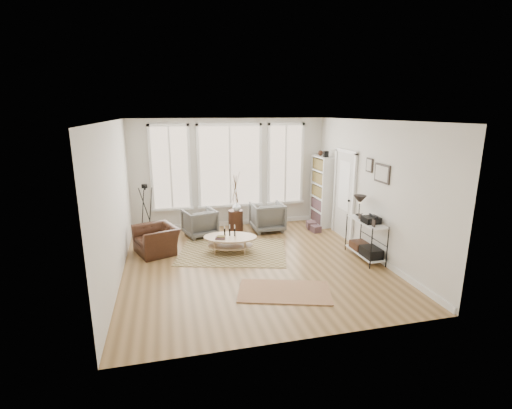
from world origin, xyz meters
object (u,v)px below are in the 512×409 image
object	(u,v)px
coffee_table	(230,240)
accent_chair	(157,240)
armchair_right	(267,217)
armchair_left	(200,223)
bookcase	(321,191)
low_shelf	(366,236)
side_table	(235,203)

from	to	relation	value
coffee_table	accent_chair	distance (m)	1.63
armchair_right	accent_chair	world-z (taller)	armchair_right
armchair_left	accent_chair	distance (m)	1.41
bookcase	accent_chair	xyz separation A→B (m)	(-4.39, -1.14, -0.65)
low_shelf	armchair_right	xyz separation A→B (m)	(-1.53, 2.34, -0.13)
coffee_table	bookcase	bearing A→B (deg)	28.37
low_shelf	accent_chair	world-z (taller)	low_shelf
armchair_left	bookcase	bearing A→B (deg)	166.63
bookcase	low_shelf	bearing A→B (deg)	-91.28
bookcase	coffee_table	world-z (taller)	bookcase
armchair_left	low_shelf	bearing A→B (deg)	128.06
low_shelf	armchair_left	world-z (taller)	low_shelf
bookcase	low_shelf	distance (m)	2.56
coffee_table	armchair_left	bearing A→B (deg)	112.29
coffee_table	side_table	world-z (taller)	side_table
bookcase	accent_chair	bearing A→B (deg)	-165.47
coffee_table	accent_chair	world-z (taller)	accent_chair
side_table	low_shelf	bearing A→B (deg)	-46.38
bookcase	armchair_right	size ratio (longest dim) A/B	2.48
bookcase	armchair_right	bearing A→B (deg)	-173.44
armchair_left	armchair_right	size ratio (longest dim) A/B	0.91
accent_chair	armchair_right	bearing A→B (deg)	87.69
low_shelf	side_table	size ratio (longest dim) A/B	0.82
armchair_right	bookcase	bearing A→B (deg)	-174.35
armchair_left	coffee_table	bearing A→B (deg)	95.62
low_shelf	side_table	xyz separation A→B (m)	(-2.35, 2.46, 0.25)
armchair_left	armchair_right	world-z (taller)	armchair_right
low_shelf	coffee_table	distance (m)	2.94
armchair_right	accent_chair	xyz separation A→B (m)	(-2.81, -0.96, -0.08)
armchair_right	armchair_left	bearing A→B (deg)	-0.55
accent_chair	side_table	bearing A→B (deg)	97.42
coffee_table	low_shelf	bearing A→B (deg)	-20.08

